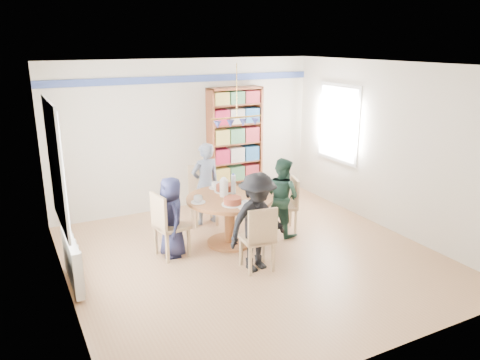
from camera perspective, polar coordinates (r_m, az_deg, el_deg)
ground at (r=6.85m, az=1.55°, el=-9.31°), size 5.00×5.00×0.00m
room_shell at (r=6.96m, az=-3.69°, el=5.43°), size 5.00×5.00×5.00m
radiator at (r=6.30m, az=-19.76°, el=-9.26°), size 0.12×1.00×0.60m
dining_table at (r=7.06m, az=-1.27°, el=-3.60°), size 1.30×1.30×0.75m
chair_left at (r=6.71m, az=-8.98°, el=-5.14°), size 0.49×0.49×0.96m
chair_right at (r=7.61m, az=5.91°, el=-2.72°), size 0.49×0.49×0.88m
chair_far at (r=7.95m, az=-4.58°, el=-1.41°), size 0.49×0.49×0.98m
chair_near at (r=6.25m, az=2.38°, el=-6.84°), size 0.45×0.45×0.92m
person_left at (r=6.74m, az=-8.33°, el=-4.47°), size 0.38×0.58×1.18m
person_right at (r=7.43m, az=5.15°, el=-2.02°), size 0.62×0.72×1.25m
person_far at (r=7.83m, az=-4.23°, el=-0.46°), size 0.54×0.38×1.40m
person_near at (r=6.24m, az=2.10°, el=-5.17°), size 0.95×0.64×1.36m
bookshelf at (r=8.86m, az=-0.62°, el=4.11°), size 1.04×0.31×2.18m
tableware at (r=6.98m, az=-1.58°, el=-1.53°), size 1.22×1.22×0.32m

